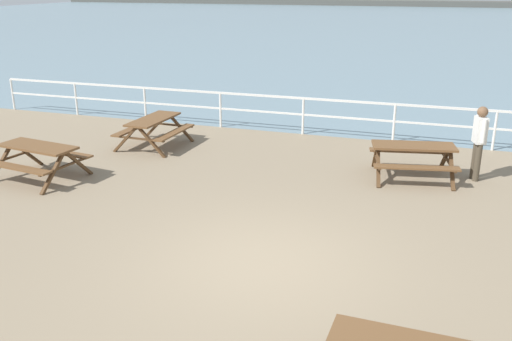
{
  "coord_description": "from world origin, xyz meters",
  "views": [
    {
      "loc": [
        2.41,
        -7.5,
        4.23
      ],
      "look_at": [
        -0.78,
        2.01,
        0.8
      ],
      "focal_mm": 39.13,
      "sensor_mm": 36.0,
      "label": 1
    }
  ],
  "objects": [
    {
      "name": "visitor",
      "position": [
        3.3,
        5.2,
        0.95
      ],
      "size": [
        0.3,
        0.51,
        1.66
      ],
      "rotation": [
        0.0,
        0.0,
        0.27
      ],
      "color": "#4C4233",
      "rests_on": "ground"
    },
    {
      "name": "picnic_table_mid_centre",
      "position": [
        1.96,
        4.86,
        0.58
      ],
      "size": [
        2.06,
        1.84,
        0.8
      ],
      "rotation": [
        0.0,
        0.0,
        0.2
      ],
      "color": "brown",
      "rests_on": "ground"
    },
    {
      "name": "sea_band",
      "position": [
        0.0,
        52.75,
        0.0
      ],
      "size": [
        142.0,
        90.0,
        0.01
      ],
      "primitive_type": "cube",
      "color": "gray",
      "rests_on": "ground"
    },
    {
      "name": "seaward_railing",
      "position": [
        0.0,
        7.75,
        0.77
      ],
      "size": [
        23.07,
        0.07,
        1.08
      ],
      "color": "white",
      "rests_on": "ground"
    },
    {
      "name": "distant_shoreline",
      "position": [
        0.0,
        95.75,
        0.0
      ],
      "size": [
        142.0,
        6.0,
        1.8
      ],
      "primitive_type": "cube",
      "color": "#4C4C47",
      "rests_on": "ground"
    },
    {
      "name": "ground_plane",
      "position": [
        0.0,
        0.0,
        -0.1
      ],
      "size": [
        30.0,
        24.0,
        0.2
      ],
      "primitive_type": "cube",
      "color": "gray"
    },
    {
      "name": "picnic_table_far_left",
      "position": [
        -4.73,
        5.25,
        0.58
      ],
      "size": [
        1.6,
        1.85,
        0.8
      ],
      "rotation": [
        0.0,
        0.0,
        1.53
      ],
      "color": "brown",
      "rests_on": "ground"
    },
    {
      "name": "picnic_table_near_left",
      "position": [
        -5.93,
        2.16,
        0.58
      ],
      "size": [
        1.99,
        1.75,
        0.8
      ],
      "rotation": [
        0.0,
        0.0,
        -0.14
      ],
      "color": "brown",
      "rests_on": "ground"
    }
  ]
}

